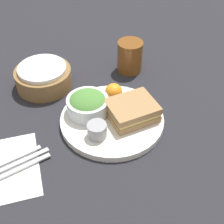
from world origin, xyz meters
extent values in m
plane|color=#232328|center=(0.00, 0.00, 0.00)|extent=(4.00, 4.00, 0.00)
cylinder|color=white|center=(0.00, 0.00, 0.01)|extent=(0.28, 0.28, 0.02)
cube|color=#A37A4C|center=(0.05, -0.01, 0.03)|extent=(0.14, 0.12, 0.02)
cube|color=#E5C666|center=(0.05, -0.01, 0.04)|extent=(0.14, 0.12, 0.01)
cube|color=#A37A4C|center=(0.05, -0.01, 0.06)|extent=(0.14, 0.12, 0.02)
cylinder|color=white|center=(-0.06, 0.04, 0.04)|extent=(0.12, 0.12, 0.04)
ellipsoid|color=#4C8438|center=(-0.06, 0.04, 0.05)|extent=(0.11, 0.11, 0.05)
cylinder|color=#99999E|center=(-0.06, -0.05, 0.04)|extent=(0.05, 0.05, 0.04)
sphere|color=orange|center=(0.03, 0.08, 0.04)|extent=(0.05, 0.05, 0.05)
cylinder|color=brown|center=(0.13, 0.23, 0.05)|extent=(0.08, 0.08, 0.10)
cylinder|color=olive|center=(-0.16, 0.22, 0.03)|extent=(0.17, 0.17, 0.06)
cylinder|color=white|center=(-0.16, 0.22, 0.06)|extent=(0.15, 0.15, 0.01)
cube|color=white|center=(-0.27, -0.08, 0.00)|extent=(0.13, 0.20, 0.00)
cube|color=#B2B2B7|center=(-0.27, -0.10, 0.01)|extent=(0.18, 0.06, 0.01)
cube|color=#B2B2B7|center=(-0.27, -0.08, 0.01)|extent=(0.19, 0.07, 0.01)
cube|color=#B2B2B7|center=(-0.28, -0.07, 0.01)|extent=(0.16, 0.06, 0.01)
camera|label=1|loc=(-0.17, -0.59, 0.61)|focal=50.00mm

